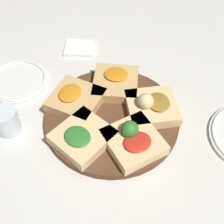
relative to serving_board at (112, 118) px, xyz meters
name	(u,v)px	position (x,y,z in m)	size (l,w,h in m)	color
ground_plane	(112,120)	(0.00, 0.00, -0.01)	(3.00, 3.00, 0.00)	silver
serving_board	(112,118)	(0.00, 0.00, 0.00)	(0.39, 0.39, 0.02)	#51331E
focaccia_slice_0	(82,137)	(0.04, 0.11, 0.03)	(0.17, 0.17, 0.04)	#E5C689
focaccia_slice_1	(133,140)	(-0.09, 0.07, 0.03)	(0.19, 0.19, 0.07)	#E5C689
focaccia_slice_2	(151,106)	(-0.10, -0.06, 0.03)	(0.19, 0.19, 0.07)	#E5C689
focaccia_slice_3	(116,82)	(0.04, -0.11, 0.03)	(0.17, 0.18, 0.04)	tan
focaccia_slice_4	(76,99)	(0.12, 0.00, 0.03)	(0.14, 0.14, 0.04)	tan
plate_right	(17,81)	(0.34, -0.02, 0.00)	(0.19, 0.19, 0.02)	white
water_glass	(6,121)	(0.25, 0.15, 0.03)	(0.07, 0.07, 0.08)	silver
napkin_stack	(79,48)	(0.24, -0.25, -0.01)	(0.10, 0.09, 0.01)	white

